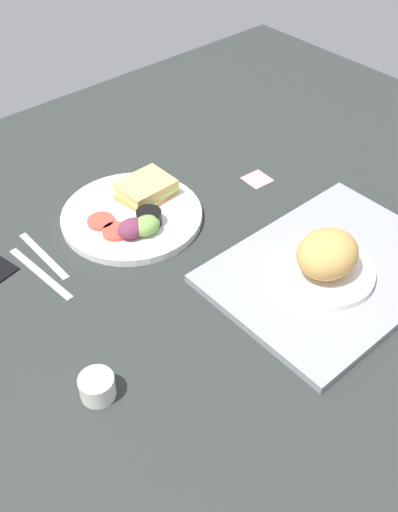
{
  "coord_description": "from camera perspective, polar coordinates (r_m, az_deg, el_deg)",
  "views": [
    {
      "loc": [
        54.53,
        63.41,
        77.7
      ],
      "look_at": [
        2.0,
        3.0,
        4.0
      ],
      "focal_mm": 41.06,
      "sensor_mm": 36.0,
      "label": 1
    }
  ],
  "objects": [
    {
      "name": "plate_with_salad",
      "position": [
        1.23,
        -6.23,
        4.26
      ],
      "size": [
        29.52,
        29.52,
        5.4
      ],
      "color": "white",
      "rests_on": "ground_plane"
    },
    {
      "name": "knife",
      "position": [
        1.15,
        -15.21,
        -1.6
      ],
      "size": [
        2.98,
        19.05,
        0.5
      ],
      "primitive_type": "cube",
      "rotation": [
        0.0,
        0.0,
        1.65
      ],
      "color": "#B7B7BC",
      "rests_on": "ground_plane"
    },
    {
      "name": "ground_plane",
      "position": [
        1.15,
        -0.23,
        -0.81
      ],
      "size": [
        190.0,
        150.0,
        3.0
      ],
      "primitive_type": "cube",
      "color": "#282D2B"
    },
    {
      "name": "serving_tray",
      "position": [
        1.14,
        12.78,
        -1.32
      ],
      "size": [
        45.05,
        33.07,
        1.6
      ],
      "primitive_type": "cube",
      "rotation": [
        0.0,
        0.0,
        0.0
      ],
      "color": "gray",
      "rests_on": "ground_plane"
    },
    {
      "name": "fork",
      "position": [
        1.19,
        -14.91,
        0.08
      ],
      "size": [
        1.42,
        17.0,
        0.5
      ],
      "primitive_type": "cube",
      "rotation": [
        0.0,
        0.0,
        1.57
      ],
      "color": "#B7B7BC",
      "rests_on": "ground_plane"
    },
    {
      "name": "sticky_note",
      "position": [
        1.36,
        5.68,
        7.47
      ],
      "size": [
        5.96,
        5.96,
        0.12
      ],
      "primitive_type": "cube",
      "rotation": [
        0.0,
        0.0,
        -0.07
      ],
      "color": "pink",
      "rests_on": "ground_plane"
    },
    {
      "name": "bread_plate_near",
      "position": [
        1.08,
        12.25,
        -0.35
      ],
      "size": [
        19.03,
        19.03,
        9.63
      ],
      "color": "white",
      "rests_on": "serving_tray"
    },
    {
      "name": "espresso_cup",
      "position": [
        0.93,
        -9.89,
        -12.44
      ],
      "size": [
        5.6,
        5.6,
        4.0
      ],
      "primitive_type": "cylinder",
      "color": "silver",
      "rests_on": "ground_plane"
    }
  ]
}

